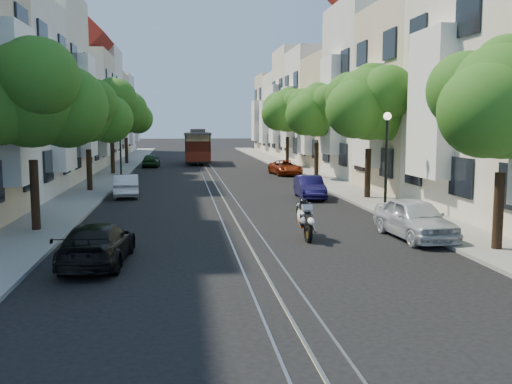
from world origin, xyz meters
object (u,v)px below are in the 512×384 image
object	(u,v)px
tree_w_b	(88,113)
tree_w_c	(112,106)
cable_car	(198,145)
parked_car_w_far	(151,160)
parked_car_w_mid	(126,185)
sportbike_rider	(304,217)
parked_car_e_mid	(310,187)
lamp_west	(120,138)
parked_car_w_near	(97,244)
tree_e_a	(506,104)
tree_e_d	(288,111)
tree_w_d	(126,115)
lamp_east	(387,147)
parked_car_e_far	(285,168)
tree_e_c	(318,112)
tree_e_b	(371,105)
tree_w_a	(32,97)
parked_car_e_near	(415,219)

from	to	relation	value
tree_w_b	tree_w_c	xyz separation A→B (m)	(0.00, 11.00, 0.67)
cable_car	parked_car_w_far	distance (m)	5.87
parked_car_w_mid	parked_car_w_far	xyz separation A→B (m)	(0.25, 20.49, 0.00)
sportbike_rider	parked_car_e_mid	bearing A→B (deg)	74.91
lamp_west	parked_car_w_mid	distance (m)	10.55
lamp_west	parked_car_w_near	size ratio (longest dim) A/B	1.04
lamp_west	cable_car	size ratio (longest dim) A/B	0.53
tree_e_a	tree_e_d	size ratio (longest dim) A/B	0.92
tree_w_d	cable_car	bearing A→B (deg)	1.48
lamp_east	parked_car_e_far	distance (m)	19.31
tree_e_c	parked_car_w_far	distance (m)	17.65
tree_e_b	parked_car_w_far	size ratio (longest dim) A/B	1.93
tree_w_b	sportbike_rider	xyz separation A→B (m)	(9.08, -14.22, -3.66)
tree_w_a	tree_w_b	bearing A→B (deg)	90.00
parked_car_e_far	parked_car_w_far	xyz separation A→B (m)	(-10.35, 9.11, 0.04)
lamp_east	parked_car_e_mid	size ratio (longest dim) A/B	1.18
parked_car_e_far	parked_car_w_near	world-z (taller)	parked_car_w_near
tree_w_a	tree_e_c	bearing A→B (deg)	51.34
tree_e_a	lamp_east	bearing A→B (deg)	97.79
tree_w_a	parked_car_w_far	xyz separation A→B (m)	(2.39, 30.29, -4.14)
cable_car	parked_car_e_mid	xyz separation A→B (m)	(4.90, -26.35, -1.20)
parked_car_e_mid	parked_car_e_far	xyz separation A→B (m)	(1.20, 13.36, -0.03)
sportbike_rider	parked_car_w_near	xyz separation A→B (m)	(-6.34, -2.72, -0.16)
parked_car_e_mid	parked_car_w_mid	world-z (taller)	parked_car_w_mid
tree_w_a	tree_e_d	bearing A→B (deg)	63.59
tree_w_a	parked_car_w_near	world-z (taller)	tree_w_a
tree_w_a	sportbike_rider	distance (m)	10.16
tree_e_d	tree_e_c	bearing A→B (deg)	-90.00
tree_w_a	parked_car_w_near	size ratio (longest dim) A/B	1.67
tree_e_b	tree_w_d	world-z (taller)	tree_e_b
parked_car_w_far	tree_w_c	bearing A→B (deg)	74.12
cable_car	parked_car_e_near	size ratio (longest dim) A/B	2.00
tree_e_a	parked_car_e_mid	bearing A→B (deg)	102.58
tree_e_a	parked_car_e_mid	xyz separation A→B (m)	(-2.86, 12.82, -3.82)
tree_w_b	parked_car_e_near	world-z (taller)	tree_w_b
tree_w_a	parked_car_w_far	distance (m)	30.67
tree_e_a	tree_e_d	xyz separation A→B (m)	(0.00, 34.00, 0.47)
tree_e_a	sportbike_rider	bearing A→B (deg)	152.46
tree_w_b	parked_car_e_near	bearing A→B (deg)	-49.03
cable_car	parked_car_e_mid	bearing A→B (deg)	-77.51
lamp_west	parked_car_e_far	size ratio (longest dim) A/B	1.05
tree_w_d	parked_car_w_mid	world-z (taller)	tree_w_d
tree_w_a	lamp_east	size ratio (longest dim) A/B	1.61
cable_car	parked_car_w_mid	distance (m)	24.81
tree_e_a	cable_car	xyz separation A→B (m)	(-7.76, 39.17, -2.61)
lamp_west	parked_car_e_mid	size ratio (longest dim) A/B	1.18
parked_car_e_near	parked_car_w_mid	xyz separation A→B (m)	(-10.59, 12.47, -0.09)
parked_car_e_near	sportbike_rider	bearing A→B (deg)	169.60
tree_w_c	parked_car_e_near	bearing A→B (deg)	-63.61
tree_e_a	tree_w_a	bearing A→B (deg)	160.85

